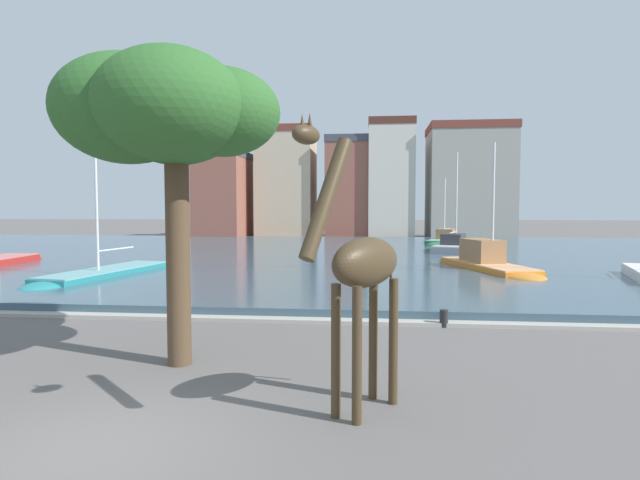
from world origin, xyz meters
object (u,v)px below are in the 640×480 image
object	(u,v)px
giraffe_statue	(361,268)
sailboat_green	(444,241)
sailboat_teal	(96,277)
sailboat_grey	(456,248)
sailboat_orange	(491,265)
mooring_bollard	(444,318)
shade_tree	(172,111)

from	to	relation	value
giraffe_statue	sailboat_green	distance (m)	38.26
sailboat_teal	sailboat_green	bearing A→B (deg)	52.97
sailboat_teal	sailboat_grey	bearing A→B (deg)	42.17
sailboat_teal	sailboat_orange	size ratio (longest dim) A/B	1.05
sailboat_green	mooring_bollard	bearing A→B (deg)	-97.55
giraffe_statue	mooring_bollard	xyz separation A→B (m)	(2.21, 6.47, -2.16)
sailboat_grey	sailboat_green	size ratio (longest dim) A/B	0.90
sailboat_grey	shade_tree	size ratio (longest dim) A/B	1.09
giraffe_statue	sailboat_orange	world-z (taller)	sailboat_orange
giraffe_statue	mooring_bollard	world-z (taller)	giraffe_statue
sailboat_green	mooring_bollard	size ratio (longest dim) A/B	16.75
sailboat_teal	mooring_bollard	world-z (taller)	sailboat_teal
sailboat_teal	shade_tree	size ratio (longest dim) A/B	1.26
giraffe_statue	sailboat_teal	xyz separation A→B (m)	(-12.10, 13.24, -2.06)
shade_tree	sailboat_green	bearing A→B (deg)	73.58
giraffe_statue	shade_tree	xyz separation A→B (m)	(-4.07, 2.33, 3.04)
giraffe_statue	sailboat_green	world-z (taller)	sailboat_green
sailboat_orange	shade_tree	size ratio (longest dim) A/B	1.21
sailboat_orange	sailboat_green	bearing A→B (deg)	89.02
sailboat_teal	sailboat_green	distance (m)	30.63
sailboat_green	giraffe_statue	bearing A→B (deg)	-99.56
sailboat_orange	shade_tree	xyz separation A→B (m)	(-10.08, -15.64, 4.88)
sailboat_orange	mooring_bollard	size ratio (longest dim) A/B	16.65
sailboat_teal	sailboat_green	size ratio (longest dim) A/B	1.04
sailboat_teal	sailboat_orange	xyz separation A→B (m)	(18.11, 4.74, 0.22)
giraffe_statue	sailboat_teal	bearing A→B (deg)	132.44
giraffe_statue	mooring_bollard	distance (m)	7.17
sailboat_orange	sailboat_grey	bearing A→B (deg)	89.43
shade_tree	sailboat_teal	bearing A→B (deg)	126.35
sailboat_grey	shade_tree	world-z (taller)	sailboat_grey
sailboat_orange	sailboat_green	distance (m)	19.72
sailboat_teal	sailboat_green	world-z (taller)	sailboat_teal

